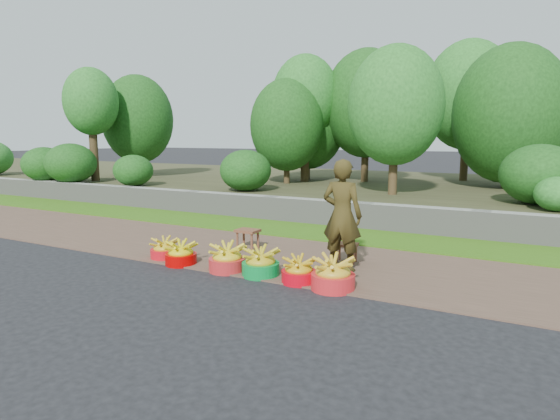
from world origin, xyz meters
The scene contains 15 objects.
ground_plane centered at (0.00, 0.00, 0.00)m, with size 120.00×120.00×0.00m, color black.
dirt_shoulder centered at (0.00, 1.25, 0.01)m, with size 80.00×2.50×0.02m, color brown.
grass_verge centered at (0.00, 3.25, 0.02)m, with size 80.00×1.50×0.04m, color #376813.
retaining_wall centered at (0.00, 4.10, 0.28)m, with size 80.00×0.35×0.55m, color gray.
earth_bank centered at (0.00, 9.00, 0.25)m, with size 80.00×10.00×0.50m, color #3B3B22.
vegetation centered at (3.40, 7.97, 2.65)m, with size 32.79×8.66×4.59m.
basin_a centered at (-2.02, 0.30, 0.15)m, with size 0.44×0.44×0.33m.
basin_b centered at (-1.57, 0.15, 0.16)m, with size 0.47×0.47×0.35m.
basin_c centered at (-0.76, 0.20, 0.18)m, with size 0.53×0.53×0.39m.
basin_d centered at (-0.23, 0.22, 0.17)m, with size 0.52×0.52×0.39m.
basin_e centered at (0.38, 0.19, 0.15)m, with size 0.46×0.46×0.34m.
basin_f centered at (0.87, 0.15, 0.19)m, with size 0.56×0.56×0.41m.
stool_left centered at (-1.18, 1.41, 0.28)m, with size 0.38×0.29×0.33m.
stool_right centered at (0.60, 1.37, 0.25)m, with size 0.36×0.29×0.29m.
vendor_woman centered at (0.68, 0.95, 0.81)m, with size 0.58×0.38×1.58m, color black.
Camera 1 is at (2.95, -5.15, 1.90)m, focal length 30.00 mm.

